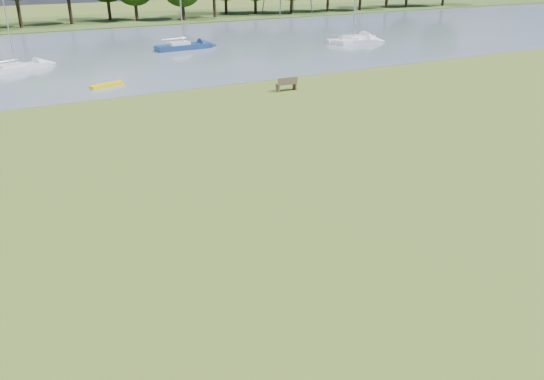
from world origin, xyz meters
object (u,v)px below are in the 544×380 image
sailboat_1 (183,45)px  sailboat_4 (353,38)px  kayak (107,85)px  sailboat_5 (352,40)px  riverbank_bench (287,84)px  sailboat_6 (15,66)px

sailboat_1 → sailboat_4: size_ratio=1.07×
kayak → sailboat_5: size_ratio=0.37×
sailboat_1 → sailboat_5: sailboat_1 is taller
kayak → sailboat_4: 32.87m
kayak → sailboat_5: sailboat_5 is taller
sailboat_4 → sailboat_5: 0.90m
riverbank_bench → kayak: size_ratio=0.62×
riverbank_bench → kayak: 14.28m
kayak → sailboat_5: bearing=-3.0°
riverbank_bench → sailboat_5: (18.65, 17.11, -0.08)m
sailboat_1 → sailboat_6: size_ratio=1.37×
sailboat_1 → sailboat_5: (19.25, -5.03, -0.11)m
sailboat_4 → sailboat_6: bearing=159.9°
sailboat_1 → sailboat_4: sailboat_1 is taller
sailboat_1 → kayak: bearing=-133.6°
sailboat_1 → sailboat_4: bearing=-17.7°
sailboat_4 → sailboat_5: size_ratio=1.03×
sailboat_5 → sailboat_6: 36.53m
sailboat_4 → sailboat_6: 37.16m
sailboat_6 → sailboat_4: bearing=-23.7°
riverbank_bench → sailboat_5: size_ratio=0.23×
riverbank_bench → sailboat_6: size_ratio=0.28×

